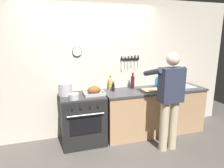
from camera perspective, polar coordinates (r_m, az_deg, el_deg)
name	(u,v)px	position (r m, az deg, el deg)	size (l,w,h in m)	color
wall_back	(90,69)	(3.88, -6.29, 4.27)	(6.00, 0.13, 2.60)	beige
counter_block	(154,110)	(4.18, 11.65, -7.23)	(2.03, 0.65, 0.90)	tan
stove	(83,119)	(3.74, -8.21, -9.74)	(0.76, 0.67, 0.90)	black
person_cook	(170,96)	(3.46, 15.95, -3.19)	(0.51, 0.63, 1.66)	#C6B793
roasting_pan	(94,91)	(3.51, -5.07, -2.09)	(0.35, 0.26, 0.17)	#B7B7BC
stock_pot	(65,89)	(3.62, -13.03, -1.44)	(0.24, 0.24, 0.21)	#B7B7BC
saucepan	(74,96)	(3.36, -10.68, -3.47)	(0.17, 0.17, 0.10)	#B7B7BC
cutting_board	(152,90)	(3.91, 11.07, -1.68)	(0.36, 0.24, 0.02)	tan
bottle_wine_red	(133,82)	(3.99, 5.82, 0.60)	(0.07, 0.07, 0.31)	#47141E
bottle_cooking_oil	(110,84)	(3.89, -0.47, 0.06)	(0.07, 0.07, 0.27)	gold
bottle_dish_soap	(157,83)	(4.15, 12.44, 0.36)	(0.07, 0.07, 0.24)	#338CCC
bottle_soy_sauce	(113,87)	(3.79, 0.33, -0.89)	(0.06, 0.06, 0.18)	black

